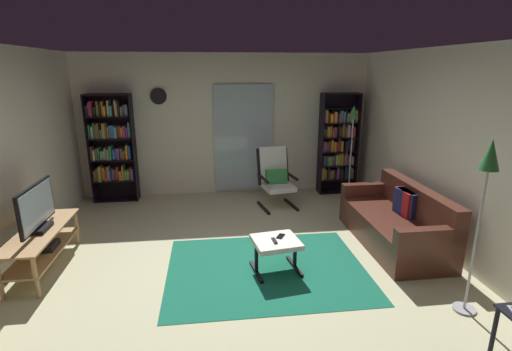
% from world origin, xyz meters
% --- Properties ---
extents(ground_plane, '(7.02, 7.02, 0.00)m').
position_xyz_m(ground_plane, '(0.00, 0.00, 0.00)').
color(ground_plane, beige).
extents(wall_back, '(5.60, 0.06, 2.60)m').
position_xyz_m(wall_back, '(0.00, 2.90, 1.30)').
color(wall_back, '#ECE5CB').
rests_on(wall_back, ground).
extents(wall_right, '(0.06, 6.00, 2.60)m').
position_xyz_m(wall_right, '(2.70, 0.00, 1.30)').
color(wall_right, '#ECE5CB').
rests_on(wall_right, ground).
extents(glass_door_panel, '(1.10, 0.01, 2.00)m').
position_xyz_m(glass_door_panel, '(0.33, 2.83, 1.05)').
color(glass_door_panel, silver).
extents(area_rug, '(2.35, 1.82, 0.01)m').
position_xyz_m(area_rug, '(0.31, -0.16, 0.00)').
color(area_rug, '#17654B').
rests_on(area_rug, ground).
extents(tv_stand, '(0.45, 1.39, 0.49)m').
position_xyz_m(tv_stand, '(-2.33, 0.21, 0.33)').
color(tv_stand, tan).
rests_on(tv_stand, ground).
extents(television, '(0.20, 0.87, 0.55)m').
position_xyz_m(television, '(-2.33, 0.21, 0.75)').
color(television, black).
rests_on(television, tv_stand).
extents(bookshelf_near_tv, '(0.77, 0.30, 1.91)m').
position_xyz_m(bookshelf_near_tv, '(-2.03, 2.66, 1.02)').
color(bookshelf_near_tv, black).
rests_on(bookshelf_near_tv, ground).
extents(bookshelf_near_sofa, '(0.71, 0.30, 1.89)m').
position_xyz_m(bookshelf_near_sofa, '(2.09, 2.62, 0.93)').
color(bookshelf_near_sofa, black).
rests_on(bookshelf_near_sofa, ground).
extents(leather_sofa, '(0.82, 1.87, 0.81)m').
position_xyz_m(leather_sofa, '(2.18, 0.32, 0.30)').
color(leather_sofa, '#50291E').
rests_on(leather_sofa, ground).
extents(lounge_armchair, '(0.67, 0.74, 1.02)m').
position_xyz_m(lounge_armchair, '(0.80, 2.01, 0.53)').
color(lounge_armchair, black).
rests_on(lounge_armchair, ground).
extents(ottoman, '(0.59, 0.55, 0.40)m').
position_xyz_m(ottoman, '(0.42, -0.21, 0.33)').
color(ottoman, white).
rests_on(ottoman, ground).
extents(tv_remote, '(0.05, 0.15, 0.02)m').
position_xyz_m(tv_remote, '(0.39, -0.25, 0.41)').
color(tv_remote, black).
rests_on(tv_remote, ottoman).
extents(cell_phone, '(0.13, 0.16, 0.01)m').
position_xyz_m(cell_phone, '(0.48, -0.13, 0.41)').
color(cell_phone, black).
rests_on(cell_phone, ottoman).
extents(floor_lamp_by_sofa, '(0.22, 0.22, 1.73)m').
position_xyz_m(floor_lamp_by_sofa, '(2.15, -1.19, 1.37)').
color(floor_lamp_by_sofa, '#A5A5AD').
rests_on(floor_lamp_by_sofa, ground).
extents(floor_lamp_by_shelf, '(0.22, 0.22, 1.72)m').
position_xyz_m(floor_lamp_by_shelf, '(2.15, 2.08, 1.36)').
color(floor_lamp_by_shelf, '#A5A5AD').
rests_on(floor_lamp_by_shelf, ground).
extents(wall_clock, '(0.29, 0.03, 0.29)m').
position_xyz_m(wall_clock, '(-1.19, 2.82, 1.85)').
color(wall_clock, silver).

